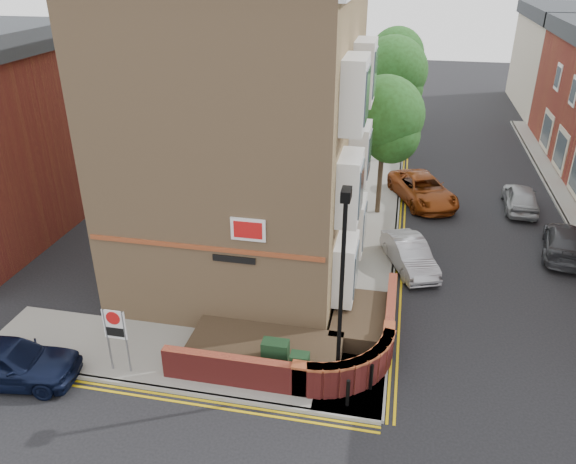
# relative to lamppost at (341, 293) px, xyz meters

# --- Properties ---
(ground) EXTENTS (120.00, 120.00, 0.00)m
(ground) POSITION_rel_lamppost_xyz_m (-1.60, -1.20, -3.34)
(ground) COLOR black
(ground) RESTS_ON ground
(pavement_corner) EXTENTS (13.00, 3.00, 0.12)m
(pavement_corner) POSITION_rel_lamppost_xyz_m (-5.10, 0.30, -3.28)
(pavement_corner) COLOR gray
(pavement_corner) RESTS_ON ground
(pavement_main) EXTENTS (2.00, 32.00, 0.12)m
(pavement_main) POSITION_rel_lamppost_xyz_m (0.40, 14.80, -3.28)
(pavement_main) COLOR gray
(pavement_main) RESTS_ON ground
(kerb_side) EXTENTS (13.00, 0.15, 0.12)m
(kerb_side) POSITION_rel_lamppost_xyz_m (-5.10, -1.20, -3.28)
(kerb_side) COLOR gray
(kerb_side) RESTS_ON ground
(kerb_main_near) EXTENTS (0.15, 32.00, 0.12)m
(kerb_main_near) POSITION_rel_lamppost_xyz_m (1.40, 14.80, -3.28)
(kerb_main_near) COLOR gray
(kerb_main_near) RESTS_ON ground
(kerb_main_far) EXTENTS (0.15, 40.00, 0.12)m
(kerb_main_far) POSITION_rel_lamppost_xyz_m (9.40, 11.80, -3.28)
(kerb_main_far) COLOR gray
(kerb_main_far) RESTS_ON ground
(yellow_lines_side) EXTENTS (13.00, 0.28, 0.01)m
(yellow_lines_side) POSITION_rel_lamppost_xyz_m (-5.10, -1.45, -3.34)
(yellow_lines_side) COLOR gold
(yellow_lines_side) RESTS_ON ground
(yellow_lines_main) EXTENTS (0.28, 32.00, 0.01)m
(yellow_lines_main) POSITION_rel_lamppost_xyz_m (1.65, 14.80, -3.34)
(yellow_lines_main) COLOR gold
(yellow_lines_main) RESTS_ON ground
(corner_building) EXTENTS (8.95, 10.40, 13.60)m
(corner_building) POSITION_rel_lamppost_xyz_m (-4.44, 6.80, 2.88)
(corner_building) COLOR #A78159
(corner_building) RESTS_ON ground
(garden_wall) EXTENTS (6.80, 6.00, 1.20)m
(garden_wall) POSITION_rel_lamppost_xyz_m (-1.60, 1.30, -3.34)
(garden_wall) COLOR maroon
(garden_wall) RESTS_ON ground
(lamppost) EXTENTS (0.25, 0.50, 6.30)m
(lamppost) POSITION_rel_lamppost_xyz_m (0.00, 0.00, 0.00)
(lamppost) COLOR black
(lamppost) RESTS_ON pavement_corner
(utility_cabinet_large) EXTENTS (0.80, 0.45, 1.20)m
(utility_cabinet_large) POSITION_rel_lamppost_xyz_m (-1.90, 0.10, -2.62)
(utility_cabinet_large) COLOR black
(utility_cabinet_large) RESTS_ON pavement_corner
(utility_cabinet_small) EXTENTS (0.55, 0.40, 1.10)m
(utility_cabinet_small) POSITION_rel_lamppost_xyz_m (-1.10, -0.20, -2.67)
(utility_cabinet_small) COLOR black
(utility_cabinet_small) RESTS_ON pavement_corner
(bollard_near) EXTENTS (0.11, 0.11, 0.90)m
(bollard_near) POSITION_rel_lamppost_xyz_m (0.40, -0.80, -2.77)
(bollard_near) COLOR black
(bollard_near) RESTS_ON pavement_corner
(bollard_far) EXTENTS (0.11, 0.11, 0.90)m
(bollard_far) POSITION_rel_lamppost_xyz_m (1.00, -0.00, -2.77)
(bollard_far) COLOR black
(bollard_far) RESTS_ON pavement_corner
(zone_sign) EXTENTS (0.72, 0.07, 2.20)m
(zone_sign) POSITION_rel_lamppost_xyz_m (-6.60, -0.70, -1.70)
(zone_sign) COLOR slate
(zone_sign) RESTS_ON pavement_corner
(far_terrace_cream) EXTENTS (5.40, 12.40, 8.00)m
(far_terrace_cream) POSITION_rel_lamppost_xyz_m (12.90, 36.80, 0.71)
(far_terrace_cream) COLOR beige
(far_terrace_cream) RESTS_ON ground
(tree_near) EXTENTS (3.64, 3.65, 6.70)m
(tree_near) POSITION_rel_lamppost_xyz_m (0.40, 12.85, 1.36)
(tree_near) COLOR #382B1E
(tree_near) RESTS_ON pavement_main
(tree_mid) EXTENTS (4.03, 4.03, 7.42)m
(tree_mid) POSITION_rel_lamppost_xyz_m (0.40, 20.85, 1.85)
(tree_mid) COLOR #382B1E
(tree_mid) RESTS_ON pavement_main
(tree_far) EXTENTS (3.81, 3.81, 7.00)m
(tree_far) POSITION_rel_lamppost_xyz_m (0.40, 28.85, 1.57)
(tree_far) COLOR #382B1E
(tree_far) RESTS_ON pavement_main
(traffic_light_assembly) EXTENTS (0.20, 0.16, 4.20)m
(traffic_light_assembly) POSITION_rel_lamppost_xyz_m (0.80, 23.80, -0.56)
(traffic_light_assembly) COLOR black
(traffic_light_assembly) RESTS_ON pavement_main
(navy_hatchback) EXTENTS (4.40, 2.26, 1.43)m
(navy_hatchback) POSITION_rel_lamppost_xyz_m (-9.73, -1.70, -2.63)
(navy_hatchback) COLOR black
(navy_hatchback) RESTS_ON ground
(silver_car_near) EXTENTS (2.59, 3.98, 1.24)m
(silver_car_near) POSITION_rel_lamppost_xyz_m (2.00, 7.69, -2.72)
(silver_car_near) COLOR #919298
(silver_car_near) RESTS_ON ground
(red_car_main) EXTENTS (4.05, 5.47, 1.38)m
(red_car_main) POSITION_rel_lamppost_xyz_m (2.57, 14.80, -2.65)
(red_car_main) COLOR maroon
(red_car_main) RESTS_ON ground
(grey_car_far) EXTENTS (2.54, 4.49, 1.23)m
(grey_car_far) POSITION_rel_lamppost_xyz_m (8.51, 10.21, -2.73)
(grey_car_far) COLOR #303135
(grey_car_far) RESTS_ON ground
(silver_car_far) EXTENTS (1.70, 3.87, 1.30)m
(silver_car_far) POSITION_rel_lamppost_xyz_m (7.40, 14.81, -2.70)
(silver_car_far) COLOR gray
(silver_car_far) RESTS_ON ground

